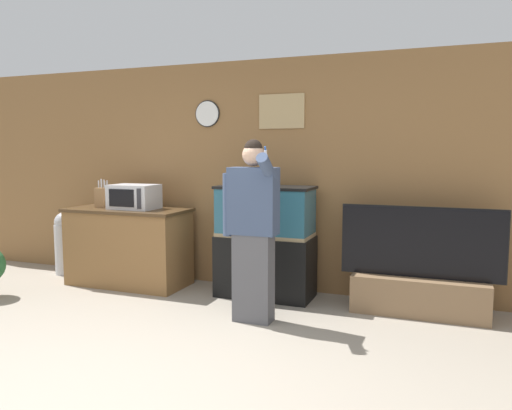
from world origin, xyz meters
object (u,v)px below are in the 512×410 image
object	(u,v)px
microwave	(134,197)
trash_bin	(65,242)
knife_block	(102,197)
person_standing	(252,228)
tv_on_stand	(419,283)
aquarium_on_stand	(265,242)
counter_island	(129,246)

from	to	relation	value
microwave	trash_bin	world-z (taller)	microwave
knife_block	person_standing	xyz separation A→B (m)	(2.19, -0.67, -0.15)
tv_on_stand	person_standing	xyz separation A→B (m)	(-1.44, -0.75, 0.57)
microwave	aquarium_on_stand	xyz separation A→B (m)	(1.59, 0.11, -0.45)
person_standing	trash_bin	xyz separation A→B (m)	(-2.91, 0.82, -0.46)
counter_island	tv_on_stand	xyz separation A→B (m)	(3.28, 0.07, -0.15)
counter_island	person_standing	bearing A→B (deg)	-20.35
knife_block	aquarium_on_stand	distance (m)	2.08
counter_island	aquarium_on_stand	xyz separation A→B (m)	(1.68, 0.11, 0.15)
microwave	tv_on_stand	size ratio (longest dim) A/B	0.35
counter_island	trash_bin	size ratio (longest dim) A/B	1.79
microwave	aquarium_on_stand	size ratio (longest dim) A/B	0.44
aquarium_on_stand	person_standing	distance (m)	0.85
knife_block	tv_on_stand	xyz separation A→B (m)	(3.63, 0.08, -0.72)
knife_block	person_standing	bearing A→B (deg)	-16.95
knife_block	aquarium_on_stand	xyz separation A→B (m)	(2.04, 0.12, -0.43)
knife_block	aquarium_on_stand	world-z (taller)	knife_block
aquarium_on_stand	tv_on_stand	size ratio (longest dim) A/B	0.79
microwave	aquarium_on_stand	world-z (taller)	aquarium_on_stand
counter_island	aquarium_on_stand	world-z (taller)	aquarium_on_stand
counter_island	trash_bin	distance (m)	1.08
counter_island	knife_block	world-z (taller)	knife_block
knife_block	trash_bin	bearing A→B (deg)	167.72
trash_bin	tv_on_stand	bearing A→B (deg)	-0.93
aquarium_on_stand	person_standing	xyz separation A→B (m)	(0.16, -0.79, 0.27)
counter_island	aquarium_on_stand	size ratio (longest dim) A/B	1.19
person_standing	knife_block	bearing A→B (deg)	163.05
person_standing	tv_on_stand	bearing A→B (deg)	27.61
tv_on_stand	person_standing	bearing A→B (deg)	-152.39
microwave	counter_island	bearing A→B (deg)	179.12
knife_block	tv_on_stand	bearing A→B (deg)	1.34
counter_island	microwave	size ratio (longest dim) A/B	2.69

